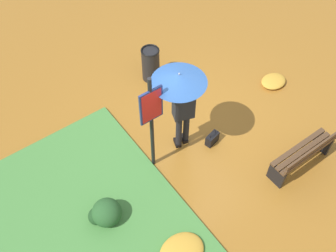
% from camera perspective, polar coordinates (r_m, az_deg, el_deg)
% --- Properties ---
extents(ground_plane, '(18.00, 18.00, 0.00)m').
position_cam_1_polar(ground_plane, '(8.34, 2.55, -0.73)').
color(ground_plane, '#9E6623').
extents(grass_verge, '(4.80, 4.00, 0.05)m').
position_cam_1_polar(grass_verge, '(7.40, -17.40, -15.37)').
color(grass_verge, '#47843D').
rests_on(grass_verge, ground_plane).
extents(person_with_umbrella, '(0.96, 0.96, 2.04)m').
position_cam_1_polar(person_with_umbrella, '(6.93, 1.87, 4.87)').
color(person_with_umbrella, black).
rests_on(person_with_umbrella, ground_plane).
extents(info_sign_post, '(0.44, 0.07, 2.30)m').
position_cam_1_polar(info_sign_post, '(6.71, -2.37, 1.50)').
color(info_sign_post, black).
rests_on(info_sign_post, ground_plane).
extents(handbag, '(0.32, 0.21, 0.37)m').
position_cam_1_polar(handbag, '(8.10, 6.31, -1.78)').
color(handbag, black).
rests_on(handbag, ground_plane).
extents(park_bench, '(1.40, 0.37, 0.75)m').
position_cam_1_polar(park_bench, '(7.91, 18.80, -3.82)').
color(park_bench, black).
rests_on(park_bench, ground_plane).
extents(trash_bin, '(0.42, 0.42, 0.83)m').
position_cam_1_polar(trash_bin, '(9.11, -2.48, 8.79)').
color(trash_bin, black).
rests_on(trash_bin, ground_plane).
extents(shrub_cluster, '(0.57, 0.52, 0.47)m').
position_cam_1_polar(shrub_cluster, '(7.17, -8.98, -12.15)').
color(shrub_cluster, '#285628').
rests_on(shrub_cluster, ground_plane).
extents(leaf_pile_near_person, '(0.61, 0.49, 0.13)m').
position_cam_1_polar(leaf_pile_near_person, '(9.53, 14.78, 6.19)').
color(leaf_pile_near_person, gold).
rests_on(leaf_pile_near_person, ground_plane).
extents(leaf_pile_by_bench, '(0.79, 0.64, 0.17)m').
position_cam_1_polar(leaf_pile_by_bench, '(6.95, 1.96, -17.46)').
color(leaf_pile_by_bench, gold).
rests_on(leaf_pile_by_bench, ground_plane).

